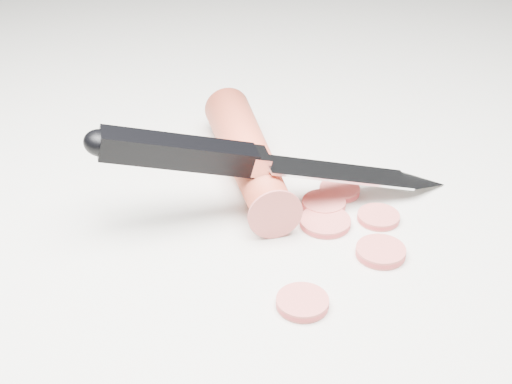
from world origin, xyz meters
TOP-DOWN VIEW (x-y plane):
  - ground at (0.00, 0.00)m, footprint 2.40×2.40m
  - carrot at (-0.01, 0.06)m, footprint 0.09×0.19m
  - carrot_slice_0 at (0.05, -0.05)m, footprint 0.03×0.03m
  - carrot_slice_1 at (0.02, -0.08)m, footprint 0.04×0.04m
  - carrot_slice_2 at (0.01, -0.03)m, footprint 0.04×0.04m
  - carrot_slice_3 at (0.02, -0.01)m, footprint 0.04×0.04m
  - carrot_slice_4 at (0.05, 0.00)m, footprint 0.03×0.03m
  - carrot_slice_5 at (-0.06, -0.10)m, footprint 0.04×0.04m
  - kitchen_knife at (-0.01, 0.01)m, footprint 0.29×0.11m

SIDE VIEW (x-z plane):
  - ground at x=0.00m, z-range 0.00..0.00m
  - carrot_slice_0 at x=0.05m, z-range 0.00..0.01m
  - carrot_slice_2 at x=0.01m, z-range 0.00..0.01m
  - carrot_slice_4 at x=0.05m, z-range 0.00..0.01m
  - carrot_slice_3 at x=0.02m, z-range 0.00..0.01m
  - carrot_slice_5 at x=-0.06m, z-range 0.00..0.01m
  - carrot_slice_1 at x=0.02m, z-range 0.00..0.01m
  - carrot at x=-0.01m, z-range 0.00..0.04m
  - kitchen_knife at x=-0.01m, z-range 0.00..0.09m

